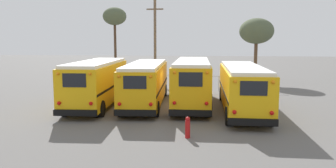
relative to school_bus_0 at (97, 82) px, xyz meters
The scene contains 10 objects.
ground_plane 5.32m from the school_bus_0, ahead, with size 160.00×160.00×0.00m, color #5B5956.
school_bus_0 is the anchor object (origin of this frame).
school_bus_1 3.47m from the school_bus_0, 15.13° to the left, with size 3.03×10.47×3.04m.
school_bus_2 6.79m from the school_bus_0, ahead, with size 2.72×10.07×3.26m.
school_bus_3 10.06m from the school_bus_0, ahead, with size 2.62×10.42×3.02m.
utility_pole 13.55m from the school_bus_0, 80.45° to the left, with size 1.80×0.29×9.08m.
bare_tree_0 17.23m from the school_bus_0, 100.84° to the left, with size 2.77×2.77×8.54m.
bare_tree_1 21.00m from the school_bus_0, 49.84° to the left, with size 3.83×3.83×7.16m.
fence_line 9.40m from the school_bus_0, 57.60° to the left, with size 18.10×0.06×1.42m.
fire_hydrant 9.88m from the school_bus_0, 46.13° to the right, with size 0.24×0.24×1.03m.
Camera 1 is at (2.54, -22.49, 4.61)m, focal length 35.00 mm.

